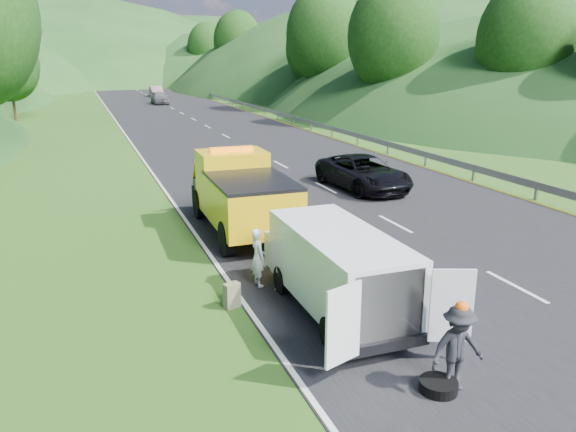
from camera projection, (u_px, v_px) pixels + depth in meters
name	position (u px, v px, depth m)	size (l,w,h in m)	color
ground	(376.00, 275.00, 15.34)	(320.00, 320.00, 0.00)	#38661E
road_surface	(193.00, 119.00, 52.34)	(14.00, 200.00, 0.02)	black
guardrail	(234.00, 106.00, 66.05)	(0.06, 140.00, 1.52)	gray
tree_line_right	(309.00, 99.00, 77.09)	(14.00, 140.00, 14.00)	#255117
hills_backdrop	(131.00, 79.00, 138.72)	(201.00, 288.60, 44.00)	#2D5B23
tow_truck	(241.00, 193.00, 18.81)	(2.52, 6.38, 2.72)	black
white_van	(336.00, 266.00, 12.88)	(3.09, 5.65, 2.00)	black
woman	(258.00, 286.00, 14.66)	(0.56, 0.41, 1.54)	silver
child	(284.00, 292.00, 14.29)	(0.50, 0.39, 1.03)	#CDD471
worker	(454.00, 390.00, 10.10)	(1.05, 0.60, 1.62)	black
suitcase	(232.00, 295.00, 13.31)	(0.38, 0.21, 0.62)	#65664C
spare_tire	(438.00, 392.00, 10.04)	(0.69, 0.69, 0.20)	black
passing_suv	(363.00, 189.00, 25.21)	(2.44, 5.30, 1.47)	black
dist_car_a	(160.00, 104.00, 68.48)	(1.83, 4.55, 1.55)	#56545A
dist_car_b	(156.00, 97.00, 80.61)	(1.57, 4.50, 1.48)	#825665
dist_car_c	(126.00, 89.00, 100.14)	(1.92, 4.72, 1.37)	#A05068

